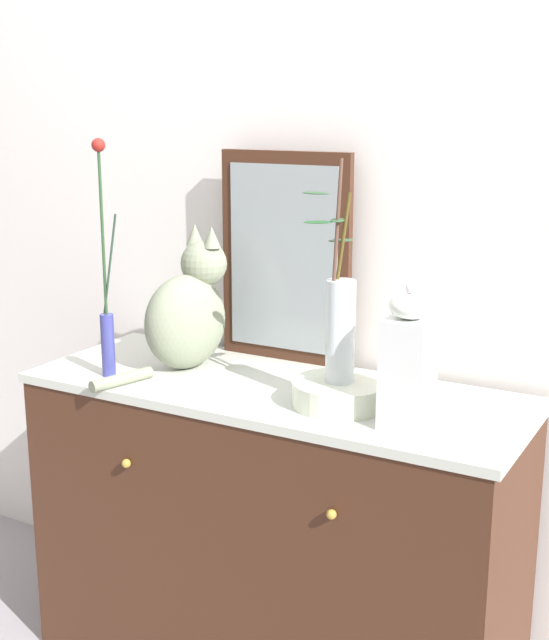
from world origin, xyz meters
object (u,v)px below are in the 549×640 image
at_px(mirror_leaning, 285,258).
at_px(jar_lidded_porcelain, 408,363).
at_px(vase_slim_green, 106,306).
at_px(sideboard, 274,531).
at_px(vase_glass_clear, 340,324).
at_px(bowl_porcelain, 339,393).
at_px(cat_sitting, 188,312).

relative_size(mirror_leaning, jar_lidded_porcelain, 1.77).
bearing_deg(vase_slim_green, sideboard, 18.33).
xyz_separation_m(mirror_leaning, vase_glass_clear, (0.31, -0.29, -0.09)).
xyz_separation_m(vase_glass_clear, jar_lidded_porcelain, (0.20, -0.06, -0.05)).
height_order(sideboard, vase_slim_green, vase_slim_green).
xyz_separation_m(sideboard, jar_lidded_porcelain, (0.41, -0.12, 0.58)).
relative_size(sideboard, bowl_porcelain, 5.70).
height_order(vase_slim_green, bowl_porcelain, vase_slim_green).
height_order(vase_slim_green, jar_lidded_porcelain, vase_slim_green).
distance_m(vase_slim_green, jar_lidded_porcelain, 0.86).
xyz_separation_m(sideboard, vase_glass_clear, (0.21, -0.06, 0.63)).
relative_size(sideboard, mirror_leaning, 2.24).
distance_m(mirror_leaning, vase_slim_green, 0.52).
distance_m(sideboard, bowl_porcelain, 0.51).
bearing_deg(vase_glass_clear, sideboard, 165.15).
height_order(cat_sitting, vase_glass_clear, vase_glass_clear).
bearing_deg(cat_sitting, vase_slim_green, -129.60).
bearing_deg(mirror_leaning, vase_slim_green, -132.11).
bearing_deg(jar_lidded_porcelain, bowl_porcelain, 163.43).
distance_m(vase_glass_clear, jar_lidded_porcelain, 0.22).
relative_size(mirror_leaning, vase_slim_green, 0.94).
distance_m(bowl_porcelain, jar_lidded_porcelain, 0.24).
height_order(sideboard, cat_sitting, cat_sitting).
distance_m(cat_sitting, jar_lidded_porcelain, 0.72).
xyz_separation_m(mirror_leaning, vase_slim_green, (-0.34, -0.38, -0.10)).
bearing_deg(sideboard, jar_lidded_porcelain, -15.67).
height_order(mirror_leaning, cat_sitting, mirror_leaning).
height_order(cat_sitting, vase_slim_green, vase_slim_green).
bearing_deg(vase_slim_green, vase_glass_clear, 7.75).
bearing_deg(mirror_leaning, cat_sitting, -134.13).
relative_size(cat_sitting, vase_slim_green, 0.71).
bearing_deg(jar_lidded_porcelain, vase_slim_green, -178.01).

